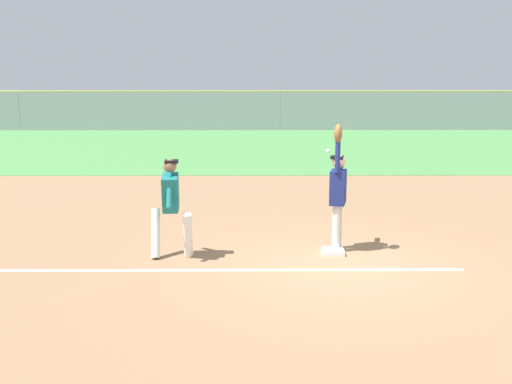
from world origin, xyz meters
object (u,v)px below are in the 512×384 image
object	(u,v)px
fielder	(338,189)
runner	(171,201)
parked_car_tan	(229,113)
parked_car_silver	(311,113)
baseball	(328,151)
parked_car_red	(395,113)
first_base	(333,251)

from	to	relation	value
fielder	runner	distance (m)	2.92
parked_car_tan	parked_car_silver	size ratio (longest dim) A/B	1.01
runner	parked_car_silver	size ratio (longest dim) A/B	0.38
fielder	runner	xyz separation A→B (m)	(-2.89, -0.44, -0.12)
fielder	baseball	distance (m)	0.69
parked_car_silver	parked_car_red	distance (m)	4.87
parked_car_red	parked_car_silver	bearing A→B (deg)	-174.27
baseball	parked_car_tan	bearing A→B (deg)	96.15
baseball	first_base	bearing A→B (deg)	-73.71
baseball	parked_car_red	size ratio (longest dim) A/B	0.02
fielder	parked_car_silver	distance (m)	25.12
baseball	parked_car_red	world-z (taller)	baseball
parked_car_red	first_base	bearing A→B (deg)	-98.83
baseball	parked_car_silver	xyz separation A→B (m)	(2.06, 24.94, -1.11)
runner	baseball	distance (m)	2.87
first_base	parked_car_red	distance (m)	26.11
first_base	parked_car_silver	xyz separation A→B (m)	(1.97, 25.25, 0.63)
parked_car_tan	parked_car_silver	bearing A→B (deg)	-4.70
runner	parked_car_silver	world-z (taller)	runner
baseball	parked_car_red	distance (m)	25.86
baseball	parked_car_tan	size ratio (longest dim) A/B	0.02
baseball	parked_car_tan	world-z (taller)	baseball
fielder	parked_car_tan	bearing A→B (deg)	-69.78
parked_car_silver	parked_car_red	size ratio (longest dim) A/B	0.99
runner	baseball	bearing A→B (deg)	8.05
parked_car_silver	runner	bearing A→B (deg)	-96.42
fielder	parked_car_tan	size ratio (longest dim) A/B	0.50
baseball	parked_car_red	xyz separation A→B (m)	(6.93, 24.89, -1.11)
first_base	parked_car_tan	world-z (taller)	parked_car_tan
parked_car_red	baseball	bearing A→B (deg)	-99.20
first_base	baseball	xyz separation A→B (m)	(-0.09, 0.31, 1.74)
fielder	baseball	size ratio (longest dim) A/B	30.81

